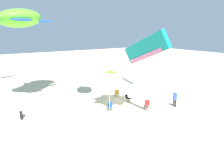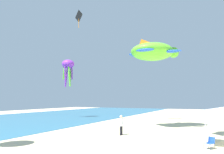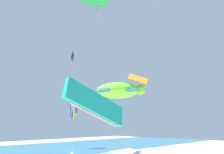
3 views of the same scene
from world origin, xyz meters
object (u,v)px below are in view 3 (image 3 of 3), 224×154
object	(u,v)px
canopy_tent	(130,152)
kite_turtle_lime	(119,91)
kite_diamond_black	(73,57)
kite_parafoil_orange	(138,79)
kite_octopus_purple	(73,100)
kite_parafoil_teal	(95,104)

from	to	relation	value
canopy_tent	kite_turtle_lime	xyz separation A→B (m)	(7.25, 7.67, 6.51)
canopy_tent	kite_diamond_black	size ratio (longest dim) A/B	1.18
canopy_tent	kite_parafoil_orange	world-z (taller)	kite_parafoil_orange
kite_diamond_black	canopy_tent	bearing A→B (deg)	-5.31
kite_diamond_black	kite_turtle_lime	size ratio (longest dim) A/B	0.42
kite_octopus_purple	kite_parafoil_orange	size ratio (longest dim) A/B	1.70
canopy_tent	kite_parafoil_teal	distance (m)	5.65
canopy_tent	kite_diamond_black	world-z (taller)	kite_diamond_black
canopy_tent	kite_parafoil_orange	distance (m)	20.59
kite_turtle_lime	kite_octopus_purple	size ratio (longest dim) A/B	1.37
kite_diamond_black	kite_octopus_purple	world-z (taller)	kite_diamond_black
kite_turtle_lime	kite_octopus_purple	world-z (taller)	kite_octopus_purple
kite_parafoil_orange	kite_parafoil_teal	bearing A→B (deg)	-87.23
canopy_tent	kite_octopus_purple	world-z (taller)	kite_octopus_purple
canopy_tent	kite_octopus_purple	bearing A→B (deg)	61.47
kite_octopus_purple	kite_turtle_lime	bearing A→B (deg)	-48.38
kite_octopus_purple	kite_parafoil_orange	xyz separation A→B (m)	(0.97, -15.54, 2.36)
kite_turtle_lime	kite_parafoil_orange	bearing A→B (deg)	64.23
kite_diamond_black	kite_parafoil_teal	bearing A→B (deg)	-14.20
kite_parafoil_orange	canopy_tent	bearing A→B (deg)	-81.60
kite_turtle_lime	kite_octopus_purple	xyz separation A→B (m)	(6.85, 18.25, 0.57)
canopy_tent	kite_parafoil_orange	xyz separation A→B (m)	(15.07, 10.38, 9.44)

